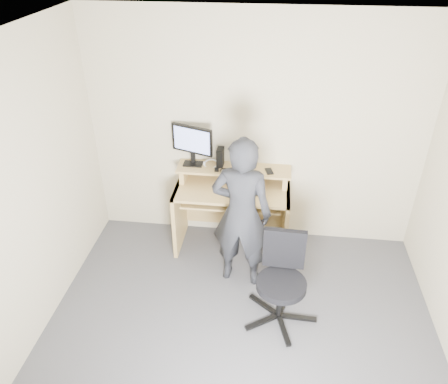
% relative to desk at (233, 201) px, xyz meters
% --- Properties ---
extents(ground, '(3.50, 3.50, 0.00)m').
position_rel_desk_xyz_m(ground, '(0.20, -1.53, -0.55)').
color(ground, '#4E4E53').
rests_on(ground, ground).
extents(back_wall, '(3.50, 0.02, 2.50)m').
position_rel_desk_xyz_m(back_wall, '(0.20, 0.22, 0.70)').
color(back_wall, '#BEB397').
rests_on(back_wall, ground).
extents(ceiling, '(3.50, 3.50, 0.02)m').
position_rel_desk_xyz_m(ceiling, '(0.20, -1.53, 1.95)').
color(ceiling, white).
rests_on(ceiling, back_wall).
extents(desk, '(1.20, 0.60, 0.91)m').
position_rel_desk_xyz_m(desk, '(0.00, 0.00, 0.00)').
color(desk, tan).
rests_on(desk, ground).
extents(monitor, '(0.45, 0.19, 0.44)m').
position_rel_desk_xyz_m(monitor, '(-0.44, 0.10, 0.63)').
color(monitor, black).
rests_on(monitor, desk).
extents(external_drive, '(0.07, 0.13, 0.20)m').
position_rel_desk_xyz_m(external_drive, '(-0.15, 0.11, 0.46)').
color(external_drive, black).
rests_on(external_drive, desk).
extents(travel_mug, '(0.08, 0.08, 0.17)m').
position_rel_desk_xyz_m(travel_mug, '(0.08, 0.07, 0.45)').
color(travel_mug, '#BBBCC0').
rests_on(travel_mug, desk).
extents(smartphone, '(0.10, 0.14, 0.01)m').
position_rel_desk_xyz_m(smartphone, '(0.37, 0.04, 0.37)').
color(smartphone, black).
rests_on(smartphone, desk).
extents(charger, '(0.05, 0.05, 0.03)m').
position_rel_desk_xyz_m(charger, '(-0.17, -0.02, 0.38)').
color(charger, black).
rests_on(charger, desk).
extents(headphones, '(0.17, 0.17, 0.06)m').
position_rel_desk_xyz_m(headphones, '(-0.25, 0.12, 0.37)').
color(headphones, silver).
rests_on(headphones, desk).
extents(keyboard, '(0.48, 0.23, 0.03)m').
position_rel_desk_xyz_m(keyboard, '(-0.01, -0.17, 0.12)').
color(keyboard, black).
rests_on(keyboard, desk).
extents(mouse, '(0.10, 0.06, 0.04)m').
position_rel_desk_xyz_m(mouse, '(0.26, -0.18, 0.22)').
color(mouse, black).
rests_on(mouse, desk).
extents(office_chair, '(0.65, 0.67, 0.84)m').
position_rel_desk_xyz_m(office_chair, '(0.54, -1.03, -0.09)').
color(office_chair, black).
rests_on(office_chair, ground).
extents(person, '(0.61, 0.44, 1.57)m').
position_rel_desk_xyz_m(person, '(0.14, -0.58, 0.24)').
color(person, black).
rests_on(person, ground).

